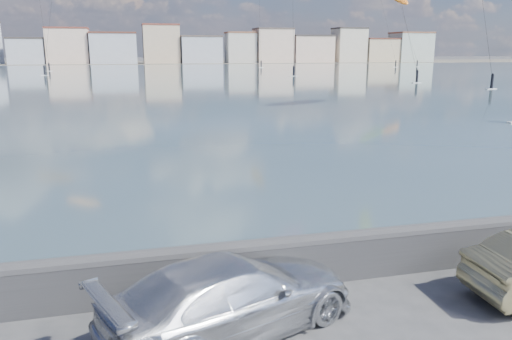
# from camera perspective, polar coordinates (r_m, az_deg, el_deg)

# --- Properties ---
(bay_water) EXTENTS (500.00, 177.00, 0.00)m
(bay_water) POSITION_cam_1_polar(r_m,az_deg,el_deg) (98.10, -13.46, 10.38)
(bay_water) COLOR #354A51
(bay_water) RESTS_ON ground
(far_shore_strip) EXTENTS (500.00, 60.00, 0.00)m
(far_shore_strip) POSITION_cam_1_polar(r_m,az_deg,el_deg) (206.53, -14.06, 11.82)
(far_shore_strip) COLOR #4C473D
(far_shore_strip) RESTS_ON ground
(seawall) EXTENTS (400.00, 0.36, 1.08)m
(seawall) POSITION_cam_1_polar(r_m,az_deg,el_deg) (10.23, -3.71, -10.86)
(seawall) COLOR #28282B
(seawall) RESTS_ON ground
(far_buildings) EXTENTS (240.79, 13.26, 14.60)m
(far_buildings) POSITION_cam_1_polar(r_m,az_deg,el_deg) (192.49, -13.73, 13.53)
(far_buildings) COLOR gray
(far_buildings) RESTS_ON ground
(car_silver) EXTENTS (5.05, 3.50, 1.36)m
(car_silver) POSITION_cam_1_polar(r_m,az_deg,el_deg) (8.87, -2.76, -14.17)
(car_silver) COLOR silver
(car_silver) RESTS_ON ground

